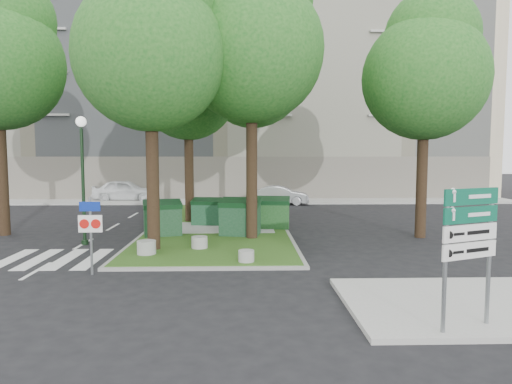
{
  "coord_description": "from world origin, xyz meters",
  "views": [
    {
      "loc": [
        1.67,
        -13.49,
        3.52
      ],
      "look_at": [
        2.15,
        3.93,
        2.0
      ],
      "focal_mm": 32.0,
      "sensor_mm": 36.0,
      "label": 1
    }
  ],
  "objects_px": {
    "bollard_right": "(246,256)",
    "car_white": "(125,190)",
    "dumpster_b": "(207,212)",
    "bollard_left": "(146,247)",
    "traffic_sign_pole": "(91,225)",
    "dumpster_d": "(273,213)",
    "street_lamp": "(82,165)",
    "directional_sign": "(469,236)",
    "tree_median_near_right": "(254,36)",
    "dumpster_a": "(163,218)",
    "bollard_mid": "(199,242)",
    "litter_bin": "(270,204)",
    "tree_median_far": "(254,65)",
    "tree_median_mid": "(190,81)",
    "dumpster_c": "(240,217)",
    "car_silver": "(281,195)",
    "tree_median_near_left": "(153,41)",
    "tree_street_right": "(427,66)"
  },
  "relations": [
    {
      "from": "tree_median_near_right",
      "to": "dumpster_c",
      "type": "bearing_deg",
      "value": 131.32
    },
    {
      "from": "dumpster_c",
      "to": "dumpster_d",
      "type": "relative_size",
      "value": 1.12
    },
    {
      "from": "street_lamp",
      "to": "traffic_sign_pole",
      "type": "height_order",
      "value": "street_lamp"
    },
    {
      "from": "bollard_right",
      "to": "car_white",
      "type": "height_order",
      "value": "car_white"
    },
    {
      "from": "dumpster_a",
      "to": "litter_bin",
      "type": "xyz_separation_m",
      "value": [
        4.87,
        7.75,
        -0.31
      ]
    },
    {
      "from": "tree_median_mid",
      "to": "bollard_mid",
      "type": "bearing_deg",
      "value": -81.16
    },
    {
      "from": "tree_median_near_left",
      "to": "car_white",
      "type": "relative_size",
      "value": 2.3
    },
    {
      "from": "street_lamp",
      "to": "directional_sign",
      "type": "height_order",
      "value": "street_lamp"
    },
    {
      "from": "tree_median_far",
      "to": "car_silver",
      "type": "distance_m",
      "value": 9.38
    },
    {
      "from": "directional_sign",
      "to": "car_white",
      "type": "relative_size",
      "value": 0.6
    },
    {
      "from": "tree_median_far",
      "to": "dumpster_c",
      "type": "height_order",
      "value": "tree_median_far"
    },
    {
      "from": "traffic_sign_pole",
      "to": "dumpster_d",
      "type": "bearing_deg",
      "value": 51.4
    },
    {
      "from": "dumpster_b",
      "to": "bollard_left",
      "type": "bearing_deg",
      "value": -97.46
    },
    {
      "from": "tree_street_right",
      "to": "directional_sign",
      "type": "xyz_separation_m",
      "value": [
        -3.11,
        -10.06,
        -5.05
      ]
    },
    {
      "from": "tree_median_near_right",
      "to": "dumpster_a",
      "type": "bearing_deg",
      "value": 169.77
    },
    {
      "from": "tree_street_right",
      "to": "directional_sign",
      "type": "bearing_deg",
      "value": -107.18
    },
    {
      "from": "dumpster_b",
      "to": "directional_sign",
      "type": "relative_size",
      "value": 0.53
    },
    {
      "from": "bollard_left",
      "to": "traffic_sign_pole",
      "type": "xyz_separation_m",
      "value": [
        -1.12,
        -2.13,
        1.1
      ]
    },
    {
      "from": "tree_median_mid",
      "to": "directional_sign",
      "type": "xyz_separation_m",
      "value": [
        6.89,
        -14.06,
        -5.05
      ]
    },
    {
      "from": "bollard_right",
      "to": "litter_bin",
      "type": "xyz_separation_m",
      "value": [
        1.45,
        12.49,
        0.2
      ]
    },
    {
      "from": "dumpster_c",
      "to": "car_silver",
      "type": "xyz_separation_m",
      "value": [
        2.65,
        11.89,
        -0.22
      ]
    },
    {
      "from": "tree_median_near_right",
      "to": "dumpster_b",
      "type": "distance_m",
      "value": 8.3
    },
    {
      "from": "tree_median_far",
      "to": "bollard_mid",
      "type": "bearing_deg",
      "value": -103.03
    },
    {
      "from": "car_silver",
      "to": "bollard_left",
      "type": "bearing_deg",
      "value": 166.97
    },
    {
      "from": "bollard_left",
      "to": "street_lamp",
      "type": "distance_m",
      "value": 4.5
    },
    {
      "from": "tree_median_mid",
      "to": "tree_street_right",
      "type": "distance_m",
      "value": 10.77
    },
    {
      "from": "traffic_sign_pole",
      "to": "car_silver",
      "type": "relative_size",
      "value": 0.59
    },
    {
      "from": "dumpster_b",
      "to": "car_silver",
      "type": "bearing_deg",
      "value": 71.23
    },
    {
      "from": "tree_median_near_right",
      "to": "bollard_left",
      "type": "bearing_deg",
      "value": -141.76
    },
    {
      "from": "dumpster_b",
      "to": "street_lamp",
      "type": "xyz_separation_m",
      "value": [
        -4.33,
        -4.04,
        2.34
      ]
    },
    {
      "from": "tree_median_near_left",
      "to": "litter_bin",
      "type": "distance_m",
      "value": 13.29
    },
    {
      "from": "tree_median_mid",
      "to": "street_lamp",
      "type": "bearing_deg",
      "value": -124.04
    },
    {
      "from": "directional_sign",
      "to": "traffic_sign_pole",
      "type": "bearing_deg",
      "value": 130.62
    },
    {
      "from": "bollard_mid",
      "to": "litter_bin",
      "type": "bearing_deg",
      "value": 73.38
    },
    {
      "from": "dumpster_b",
      "to": "bollard_mid",
      "type": "distance_m",
      "value": 5.36
    },
    {
      "from": "tree_median_mid",
      "to": "bollard_left",
      "type": "relative_size",
      "value": 15.92
    },
    {
      "from": "dumpster_b",
      "to": "bollard_left",
      "type": "height_order",
      "value": "dumpster_b"
    },
    {
      "from": "street_lamp",
      "to": "tree_median_far",
      "type": "bearing_deg",
      "value": 50.67
    },
    {
      "from": "tree_median_far",
      "to": "directional_sign",
      "type": "relative_size",
      "value": 4.38
    },
    {
      "from": "tree_median_mid",
      "to": "bollard_mid",
      "type": "xyz_separation_m",
      "value": [
        1.01,
        -6.47,
        -6.65
      ]
    },
    {
      "from": "dumpster_d",
      "to": "tree_median_mid",
      "type": "bearing_deg",
      "value": 157.28
    },
    {
      "from": "directional_sign",
      "to": "car_silver",
      "type": "bearing_deg",
      "value": 72.85
    },
    {
      "from": "bollard_left",
      "to": "bollard_right",
      "type": "relative_size",
      "value": 1.27
    },
    {
      "from": "litter_bin",
      "to": "tree_median_near_left",
      "type": "bearing_deg",
      "value": -113.85
    },
    {
      "from": "tree_median_near_right",
      "to": "litter_bin",
      "type": "relative_size",
      "value": 15.02
    },
    {
      "from": "tree_median_near_left",
      "to": "car_silver",
      "type": "bearing_deg",
      "value": 68.94
    },
    {
      "from": "dumpster_b",
      "to": "bollard_right",
      "type": "distance_m",
      "value": 7.66
    },
    {
      "from": "street_lamp",
      "to": "traffic_sign_pole",
      "type": "xyz_separation_m",
      "value": [
        1.7,
        -4.35,
        -1.61
      ]
    },
    {
      "from": "tree_median_near_right",
      "to": "tree_street_right",
      "type": "height_order",
      "value": "tree_median_near_right"
    },
    {
      "from": "tree_median_mid",
      "to": "dumpster_d",
      "type": "height_order",
      "value": "tree_median_mid"
    }
  ]
}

